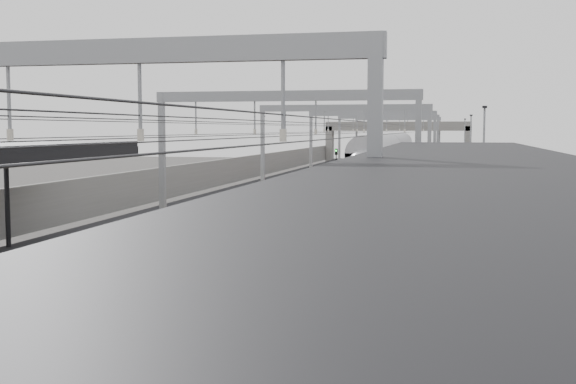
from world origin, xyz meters
The scene contains 13 objects.
platform_left centered at (-8.00, 45.00, 0.50)m, with size 4.00×120.00×1.00m, color black.
platform_right centered at (8.00, 45.00, 0.50)m, with size 4.00×120.00×1.00m, color black.
tracks centered at (0.00, 45.00, 0.05)m, with size 11.40×140.00×0.20m.
overhead_line centered at (0.00, 51.62, 6.14)m, with size 13.00×140.00×6.60m.
canopy_right centered at (8.03, 2.99, 5.09)m, with size 4.40×30.00×4.24m.
overbridge centered at (0.00, 100.00, 5.31)m, with size 22.00×2.20×6.90m.
wall_left centered at (-11.20, 45.00, 1.60)m, with size 0.30×120.00×3.20m, color slate.
wall_right centered at (11.20, 45.00, 1.60)m, with size 0.30×120.00×3.20m, color slate.
train centered at (1.50, 61.64, 2.08)m, with size 2.68×48.89×4.24m.
bench centered at (9.19, 13.06, 1.61)m, with size 1.18×2.02×1.02m.
signal_green centered at (-5.20, 72.16, 2.42)m, with size 0.32×0.32×3.48m.
signal_red_near centered at (3.20, 62.82, 2.42)m, with size 0.32×0.32×3.48m.
signal_red_far centered at (5.40, 72.69, 2.42)m, with size 0.32×0.32×3.48m.
Camera 1 is at (7.67, -11.81, 5.77)m, focal length 45.00 mm.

